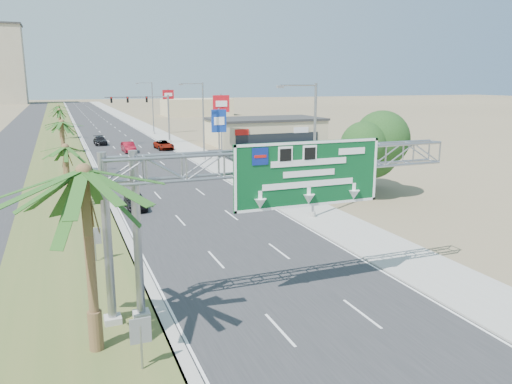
{
  "coord_description": "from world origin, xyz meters",
  "views": [
    {
      "loc": [
        -9.91,
        -10.3,
        10.1
      ],
      "look_at": [
        -0.12,
        14.44,
        4.2
      ],
      "focal_mm": 35.0,
      "sensor_mm": 36.0,
      "label": 1
    }
  ],
  "objects_px": {
    "pole_sign_red_far": "(168,98)",
    "sign_gantry": "(273,174)",
    "car_left_lane": "(135,201)",
    "car_right_lane": "(164,145)",
    "pole_sign_red_near": "(221,107)",
    "car_mid_lane": "(128,147)",
    "pole_sign_blue": "(219,122)",
    "car_far": "(100,141)",
    "signal_mast": "(156,115)",
    "palm_near": "(84,174)",
    "store_building": "(266,132)"
  },
  "relations": [
    {
      "from": "pole_sign_red_near",
      "to": "pole_sign_red_far",
      "type": "bearing_deg",
      "value": 92.68
    },
    {
      "from": "store_building",
      "to": "car_far",
      "type": "bearing_deg",
      "value": 161.72
    },
    {
      "from": "palm_near",
      "to": "car_mid_lane",
      "type": "xyz_separation_m",
      "value": [
        8.62,
        55.92,
        -6.19
      ]
    },
    {
      "from": "car_left_lane",
      "to": "car_right_lane",
      "type": "height_order",
      "value": "car_left_lane"
    },
    {
      "from": "car_left_lane",
      "to": "car_far",
      "type": "bearing_deg",
      "value": 89.38
    },
    {
      "from": "sign_gantry",
      "to": "car_mid_lane",
      "type": "xyz_separation_m",
      "value": [
        0.48,
        53.99,
        -5.31
      ]
    },
    {
      "from": "signal_mast",
      "to": "car_far",
      "type": "distance_m",
      "value": 10.12
    },
    {
      "from": "signal_mast",
      "to": "pole_sign_red_far",
      "type": "height_order",
      "value": "pole_sign_red_far"
    },
    {
      "from": "pole_sign_red_near",
      "to": "car_left_lane",
      "type": "bearing_deg",
      "value": -119.68
    },
    {
      "from": "car_left_lane",
      "to": "palm_near",
      "type": "bearing_deg",
      "value": -101.51
    },
    {
      "from": "car_mid_lane",
      "to": "store_building",
      "type": "bearing_deg",
      "value": 2.92
    },
    {
      "from": "car_left_lane",
      "to": "store_building",
      "type": "bearing_deg",
      "value": 54.32
    },
    {
      "from": "car_far",
      "to": "pole_sign_red_near",
      "type": "bearing_deg",
      "value": -45.3
    },
    {
      "from": "pole_sign_blue",
      "to": "store_building",
      "type": "bearing_deg",
      "value": 46.27
    },
    {
      "from": "car_mid_lane",
      "to": "car_left_lane",
      "type": "bearing_deg",
      "value": -99.03
    },
    {
      "from": "palm_near",
      "to": "store_building",
      "type": "distance_m",
      "value": 66.04
    },
    {
      "from": "pole_sign_red_far",
      "to": "sign_gantry",
      "type": "bearing_deg",
      "value": -98.52
    },
    {
      "from": "signal_mast",
      "to": "car_mid_lane",
      "type": "bearing_deg",
      "value": -125.52
    },
    {
      "from": "car_right_lane",
      "to": "pole_sign_red_far",
      "type": "height_order",
      "value": "pole_sign_red_far"
    },
    {
      "from": "signal_mast",
      "to": "pole_sign_red_near",
      "type": "height_order",
      "value": "pole_sign_red_near"
    },
    {
      "from": "car_right_lane",
      "to": "pole_sign_red_far",
      "type": "distance_m",
      "value": 25.31
    },
    {
      "from": "car_mid_lane",
      "to": "pole_sign_blue",
      "type": "relative_size",
      "value": 0.67
    },
    {
      "from": "car_far",
      "to": "pole_sign_blue",
      "type": "xyz_separation_m",
      "value": [
        13.73,
        -21.0,
        4.11
      ]
    },
    {
      "from": "car_left_lane",
      "to": "car_right_lane",
      "type": "relative_size",
      "value": 0.82
    },
    {
      "from": "palm_near",
      "to": "car_left_lane",
      "type": "relative_size",
      "value": 2.11
    },
    {
      "from": "pole_sign_blue",
      "to": "pole_sign_red_far",
      "type": "relative_size",
      "value": 0.77
    },
    {
      "from": "pole_sign_red_near",
      "to": "car_mid_lane",
      "type": "bearing_deg",
      "value": 159.07
    },
    {
      "from": "car_right_lane",
      "to": "pole_sign_red_far",
      "type": "xyz_separation_m",
      "value": [
        5.93,
        23.8,
        6.22
      ]
    },
    {
      "from": "car_left_lane",
      "to": "pole_sign_red_far",
      "type": "height_order",
      "value": "pole_sign_red_far"
    },
    {
      "from": "signal_mast",
      "to": "car_mid_lane",
      "type": "height_order",
      "value": "signal_mast"
    },
    {
      "from": "pole_sign_blue",
      "to": "pole_sign_red_far",
      "type": "height_order",
      "value": "pole_sign_red_far"
    },
    {
      "from": "pole_sign_red_far",
      "to": "palm_near",
      "type": "bearing_deg",
      "value": -103.86
    },
    {
      "from": "store_building",
      "to": "car_right_lane",
      "type": "distance_m",
      "value": 17.24
    },
    {
      "from": "car_left_lane",
      "to": "car_far",
      "type": "relative_size",
      "value": 0.84
    },
    {
      "from": "pole_sign_red_near",
      "to": "pole_sign_blue",
      "type": "distance_m",
      "value": 6.21
    },
    {
      "from": "car_mid_lane",
      "to": "car_far",
      "type": "xyz_separation_m",
      "value": [
        -3.12,
        10.57,
        -0.06
      ]
    },
    {
      "from": "palm_near",
      "to": "car_left_lane",
      "type": "distance_m",
      "value": 23.01
    },
    {
      "from": "palm_near",
      "to": "pole_sign_red_far",
      "type": "height_order",
      "value": "pole_sign_red_far"
    },
    {
      "from": "car_far",
      "to": "pole_sign_red_far",
      "type": "height_order",
      "value": "pole_sign_red_far"
    },
    {
      "from": "sign_gantry",
      "to": "car_right_lane",
      "type": "xyz_separation_m",
      "value": [
        5.89,
        55.17,
        -5.38
      ]
    },
    {
      "from": "sign_gantry",
      "to": "car_mid_lane",
      "type": "height_order",
      "value": "sign_gantry"
    },
    {
      "from": "sign_gantry",
      "to": "signal_mast",
      "type": "distance_m",
      "value": 62.37
    },
    {
      "from": "sign_gantry",
      "to": "store_building",
      "type": "xyz_separation_m",
      "value": [
        23.06,
        56.07,
        -4.06
      ]
    },
    {
      "from": "car_right_lane",
      "to": "palm_near",
      "type": "bearing_deg",
      "value": -107.71
    },
    {
      "from": "palm_near",
      "to": "car_left_lane",
      "type": "xyz_separation_m",
      "value": [
        4.61,
        21.66,
        -6.26
      ]
    },
    {
      "from": "car_far",
      "to": "car_right_lane",
      "type": "bearing_deg",
      "value": -48.82
    },
    {
      "from": "palm_near",
      "to": "pole_sign_blue",
      "type": "xyz_separation_m",
      "value": [
        19.23,
        45.49,
        -2.14
      ]
    },
    {
      "from": "pole_sign_blue",
      "to": "signal_mast",
      "type": "bearing_deg",
      "value": 104.73
    },
    {
      "from": "car_right_lane",
      "to": "car_far",
      "type": "bearing_deg",
      "value": 128.35
    },
    {
      "from": "pole_sign_red_near",
      "to": "pole_sign_blue",
      "type": "relative_size",
      "value": 1.25
    }
  ]
}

